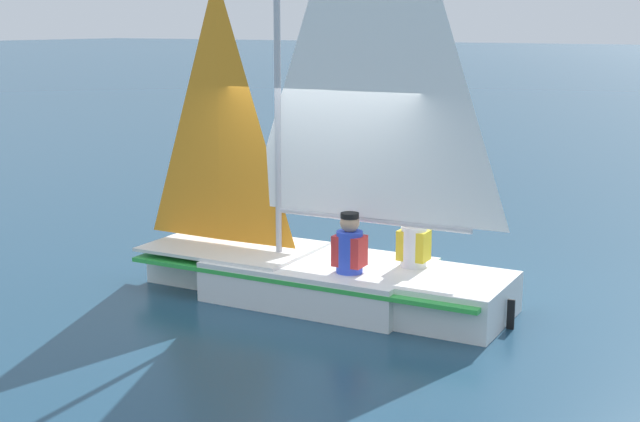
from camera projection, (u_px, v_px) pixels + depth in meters
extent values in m
plane|color=navy|center=(320.00, 298.00, 10.71)|extent=(260.00, 260.00, 0.00)
cube|color=white|center=(320.00, 279.00, 10.66)|extent=(2.58, 1.72, 0.48)
cube|color=white|center=(200.00, 261.00, 11.47)|extent=(1.09, 0.92, 0.48)
cube|color=white|center=(460.00, 300.00, 9.86)|extent=(1.12, 1.39, 0.48)
cube|color=green|center=(320.00, 267.00, 10.63)|extent=(4.51, 1.86, 0.05)
cube|color=silver|center=(233.00, 247.00, 11.18)|extent=(2.12, 1.56, 0.04)
cylinder|color=#B7B7BC|center=(277.00, 26.00, 10.30)|extent=(0.08, 0.08, 5.46)
cylinder|color=#B7B7BC|center=(370.00, 220.00, 10.20)|extent=(2.43, 0.23, 0.07)
pyramid|color=white|center=(373.00, 5.00, 9.70)|extent=(2.31, 0.20, 4.75)
pyramid|color=orange|center=(219.00, 109.00, 10.90)|extent=(1.52, 0.15, 3.28)
cube|color=black|center=(511.00, 314.00, 9.61)|extent=(0.08, 0.04, 0.33)
cube|color=black|center=(349.00, 293.00, 10.15)|extent=(0.30, 0.26, 0.45)
cylinder|color=blue|center=(349.00, 253.00, 10.05)|extent=(0.32, 0.32, 0.50)
cube|color=red|center=(349.00, 251.00, 10.04)|extent=(0.36, 0.28, 0.35)
sphere|color=tan|center=(350.00, 223.00, 9.98)|extent=(0.22, 0.22, 0.22)
cylinder|color=black|center=(350.00, 215.00, 9.96)|extent=(0.22, 0.22, 0.06)
cube|color=black|center=(413.00, 287.00, 10.39)|extent=(0.30, 0.26, 0.45)
cylinder|color=white|center=(414.00, 247.00, 10.30)|extent=(0.32, 0.32, 0.50)
cube|color=yellow|center=(414.00, 245.00, 10.29)|extent=(0.36, 0.28, 0.35)
sphere|color=brown|center=(414.00, 218.00, 10.22)|extent=(0.22, 0.22, 0.22)
cylinder|color=red|center=(414.00, 211.00, 10.21)|extent=(0.22, 0.22, 0.06)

